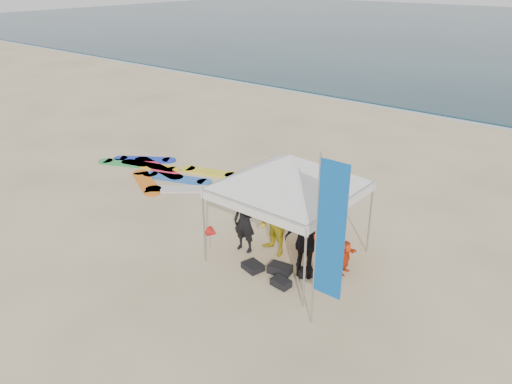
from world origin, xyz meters
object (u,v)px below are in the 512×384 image
object	(u,v)px
person_black_a	(245,221)
person_yellow	(275,222)
person_black_b	(307,242)
person_orange_b	(317,219)
marker_pennant	(213,233)
person_orange_a	(310,228)
surfboard_spread	(162,172)
canopy_tent	(290,155)
person_seated	(345,257)
feather_flag	(329,233)

from	to	relation	value
person_black_a	person_yellow	xyz separation A→B (m)	(0.71, 0.36, 0.04)
person_black_b	person_yellow	bearing A→B (deg)	-30.09
person_yellow	person_orange_b	xyz separation A→B (m)	(0.65, 1.00, -0.08)
marker_pennant	person_black_b	bearing A→B (deg)	10.12
person_orange_a	person_black_a	bearing A→B (deg)	75.36
person_black_b	surfboard_spread	distance (m)	8.28
person_yellow	person_orange_a	world-z (taller)	person_yellow
person_orange_b	canopy_tent	world-z (taller)	canopy_tent
person_seated	canopy_tent	bearing A→B (deg)	95.63
canopy_tent	person_black_a	bearing A→B (deg)	-156.99
person_black_a	person_seated	xyz separation A→B (m)	(2.63, 0.71, -0.43)
person_black_a	person_black_b	size ratio (longest dim) A/B	0.91
person_black_a	feather_flag	world-z (taller)	feather_flag
person_yellow	marker_pennant	size ratio (longest dim) A/B	2.87
person_black_b	marker_pennant	world-z (taller)	person_black_b
person_yellow	canopy_tent	bearing A→B (deg)	30.32
person_black_b	person_seated	distance (m)	1.12
canopy_tent	surfboard_spread	world-z (taller)	canopy_tent
person_seated	person_orange_a	bearing A→B (deg)	78.05
person_yellow	feather_flag	size ratio (longest dim) A/B	0.47
person_seated	person_orange_b	bearing A→B (deg)	59.32
person_black_b	feather_flag	xyz separation A→B (m)	(1.39, -1.39, 1.33)
person_yellow	person_seated	distance (m)	2.01
person_yellow	person_seated	world-z (taller)	person_yellow
person_seated	person_black_b	bearing A→B (deg)	133.84
person_black_b	person_seated	xyz separation A→B (m)	(0.68, 0.73, -0.51)
person_black_b	surfboard_spread	xyz separation A→B (m)	(-7.90, 2.29, -0.92)
canopy_tent	person_black_b	bearing A→B (deg)	-28.64
feather_flag	surfboard_spread	size ratio (longest dim) A/B	0.72
person_yellow	surfboard_spread	xyz separation A→B (m)	(-6.66, 1.90, -0.88)
person_yellow	marker_pennant	world-z (taller)	person_yellow
person_seated	canopy_tent	xyz separation A→B (m)	(-1.56, -0.25, 2.38)
canopy_tent	person_seated	bearing A→B (deg)	9.15
person_orange_b	feather_flag	bearing A→B (deg)	127.21
person_yellow	person_black_b	distance (m)	1.31
canopy_tent	marker_pennant	size ratio (longest dim) A/B	6.73
person_black_a	canopy_tent	world-z (taller)	canopy_tent
person_black_a	feather_flag	bearing A→B (deg)	-29.88
person_black_b	canopy_tent	world-z (taller)	canopy_tent
person_black_b	surfboard_spread	bearing A→B (deg)	-28.99
person_yellow	marker_pennant	bearing A→B (deg)	-132.85
person_yellow	person_orange_a	xyz separation A→B (m)	(0.75, 0.52, -0.13)
person_black_a	person_orange_a	world-z (taller)	person_black_a
feather_flag	surfboard_spread	bearing A→B (deg)	158.38
canopy_tent	marker_pennant	world-z (taller)	canopy_tent
person_black_b	canopy_tent	size ratio (longest dim) A/B	0.45
surfboard_spread	canopy_tent	bearing A→B (deg)	-14.43
person_black_a	person_orange_a	xyz separation A→B (m)	(1.45, 0.88, -0.09)
person_seated	person_black_a	bearing A→B (deg)	101.51
person_black_a	person_seated	bearing A→B (deg)	8.18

